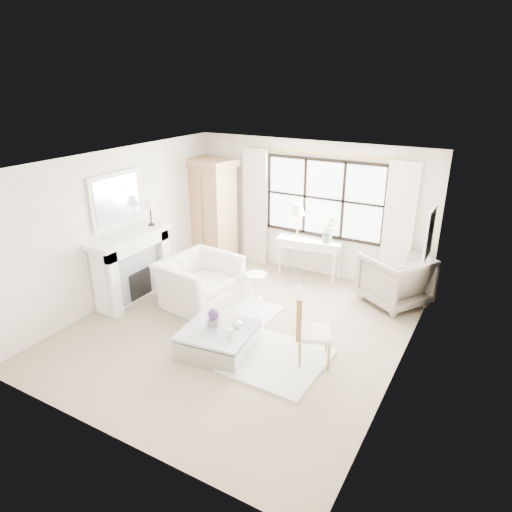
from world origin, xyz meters
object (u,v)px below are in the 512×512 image
object	(u,v)px
armoire	(211,210)
console_table	(309,257)
coffee_table	(218,340)
club_armchair	(199,282)

from	to	relation	value
armoire	console_table	distance (m)	2.38
console_table	coffee_table	world-z (taller)	console_table
armoire	coffee_table	size ratio (longest dim) A/B	2.01
club_armchair	armoire	bearing A→B (deg)	35.91
console_table	club_armchair	xyz separation A→B (m)	(-1.23, -2.09, 0.02)
coffee_table	club_armchair	bearing A→B (deg)	128.83
club_armchair	coffee_table	size ratio (longest dim) A/B	1.16
armoire	club_armchair	bearing A→B (deg)	-50.61
console_table	coffee_table	distance (m)	3.22
armoire	coffee_table	xyz separation A→B (m)	(2.18, -3.01, -0.96)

